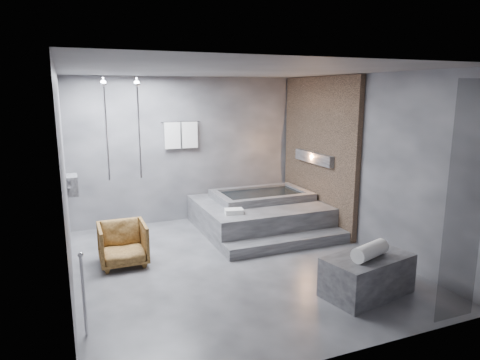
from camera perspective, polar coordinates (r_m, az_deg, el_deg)
name	(u,v)px	position (r m, az deg, el deg)	size (l,w,h in m)	color
room	(253,145)	(6.42, 1.77, 4.65)	(5.00, 5.04, 2.82)	#323234
tub_deck	(258,215)	(8.07, 2.48, -4.63)	(2.20, 2.00, 0.50)	#37373A
tub_step	(288,243)	(7.12, 6.46, -8.32)	(2.20, 0.36, 0.18)	#37373A
concrete_bench	(367,275)	(5.74, 16.59, -12.06)	(1.13, 0.62, 0.51)	#303032
driftwood_chair	(123,244)	(6.60, -15.35, -8.22)	(0.67, 0.69, 0.63)	#442A11
rolled_towel	(370,251)	(5.55, 16.94, -9.03)	(0.20, 0.20, 0.54)	white
deck_towel	(234,211)	(7.22, -0.81, -4.20)	(0.30, 0.22, 0.08)	silver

